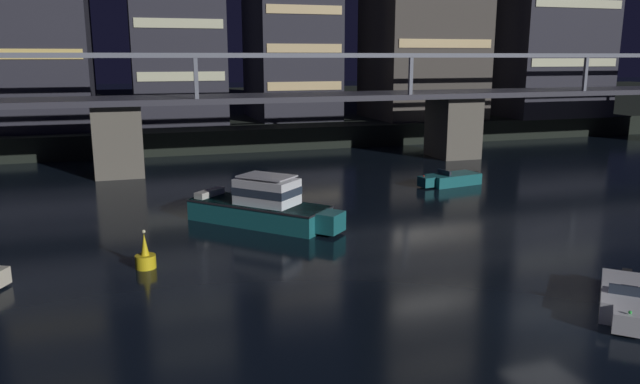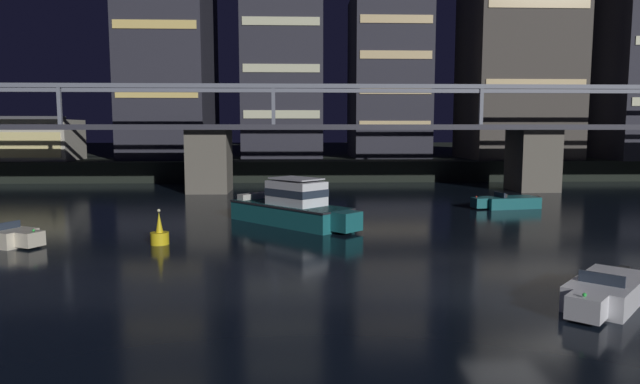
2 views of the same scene
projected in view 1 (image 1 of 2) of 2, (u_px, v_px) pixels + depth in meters
name	position (u px, v px, depth m)	size (l,w,h in m)	color
ground_plane	(551.00, 319.00, 21.79)	(400.00, 400.00, 0.00)	black
far_riverbank	(218.00, 108.00, 96.90)	(240.00, 80.00, 2.20)	black
river_bridge	(300.00, 115.00, 51.55)	(94.24, 6.40, 9.38)	#605B51
tower_central	(290.00, 30.00, 68.16)	(8.79, 11.54, 19.94)	#282833
cabin_cruiser_near_left	(263.00, 206.00, 33.78)	(7.80, 8.03, 2.79)	#196066
speedboat_near_right	(627.00, 300.00, 22.43)	(4.30, 4.47, 1.16)	silver
speedboat_mid_center	(451.00, 179.00, 44.26)	(5.23, 2.46, 1.16)	#196066
channel_buoy	(145.00, 258.00, 26.88)	(0.90, 0.90, 1.76)	yellow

